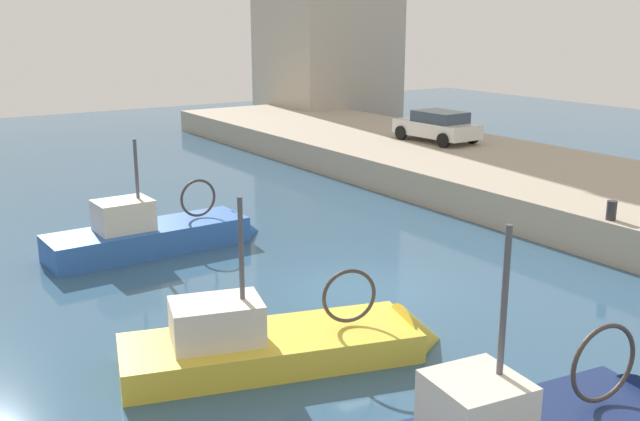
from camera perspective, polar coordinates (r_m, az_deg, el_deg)
name	(u,v)px	position (r m, az deg, el deg)	size (l,w,h in m)	color
water_surface	(358,289)	(18.99, 2.92, -6.10)	(80.00, 80.00, 0.00)	#335675
quay_wall	(635,206)	(26.96, 23.13, 0.35)	(9.00, 56.00, 1.20)	#ADA08C
fishing_boat_yellow	(289,354)	(15.27, -2.38, -11.00)	(6.97, 3.62, 4.35)	gold
fishing_boat_blue	(159,245)	(22.63, -12.33, -2.62)	(6.74, 2.07, 4.19)	#2D60B7
parked_car_white	(437,126)	(34.28, 9.05, 6.47)	(2.23, 4.10, 1.41)	silver
mooring_bollard_mid	(611,210)	(22.32, 21.58, 0.01)	(0.28, 0.28, 0.55)	#2D2D33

